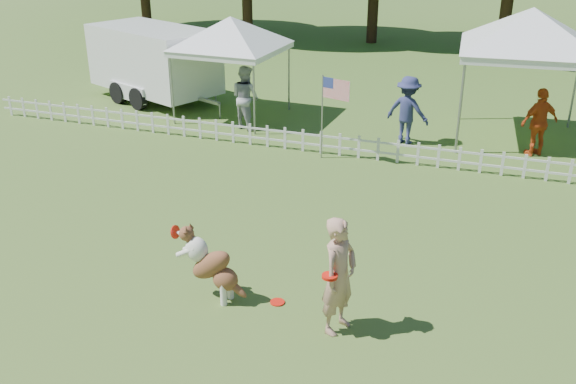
{
  "coord_description": "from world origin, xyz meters",
  "views": [
    {
      "loc": [
        3.77,
        -8.07,
        5.81
      ],
      "look_at": [
        0.14,
        2.0,
        1.1
      ],
      "focal_mm": 40.0,
      "sensor_mm": 36.0,
      "label": 1
    }
  ],
  "objects_px": {
    "cargo_trailer": "(154,63)",
    "frisbee_on_turf": "(277,302)",
    "flag_pole": "(322,117)",
    "spectator_b": "(408,110)",
    "canopy_tent_right": "(524,77)",
    "spectator_a": "(245,97)",
    "dog": "(212,265)",
    "handler": "(339,276)",
    "spectator_c": "(539,122)",
    "canopy_tent_left": "(232,69)"
  },
  "relations": [
    {
      "from": "handler",
      "to": "flag_pole",
      "type": "xyz_separation_m",
      "value": [
        -2.39,
        6.93,
        0.15
      ]
    },
    {
      "from": "spectator_b",
      "to": "cargo_trailer",
      "type": "bearing_deg",
      "value": 4.14
    },
    {
      "from": "dog",
      "to": "handler",
      "type": "bearing_deg",
      "value": 1.96
    },
    {
      "from": "flag_pole",
      "to": "spectator_c",
      "type": "xyz_separation_m",
      "value": [
        5.14,
        2.07,
        -0.19
      ]
    },
    {
      "from": "spectator_a",
      "to": "cargo_trailer",
      "type": "bearing_deg",
      "value": -0.79
    },
    {
      "from": "handler",
      "to": "spectator_c",
      "type": "height_order",
      "value": "handler"
    },
    {
      "from": "frisbee_on_turf",
      "to": "canopy_tent_left",
      "type": "xyz_separation_m",
      "value": [
        -4.88,
        9.12,
        1.46
      ]
    },
    {
      "from": "canopy_tent_right",
      "to": "flag_pole",
      "type": "height_order",
      "value": "canopy_tent_right"
    },
    {
      "from": "handler",
      "to": "dog",
      "type": "relative_size",
      "value": 1.52
    },
    {
      "from": "frisbee_on_turf",
      "to": "flag_pole",
      "type": "height_order",
      "value": "flag_pole"
    },
    {
      "from": "dog",
      "to": "canopy_tent_left",
      "type": "xyz_separation_m",
      "value": [
        -3.85,
        9.33,
        0.86
      ]
    },
    {
      "from": "frisbee_on_turf",
      "to": "cargo_trailer",
      "type": "relative_size",
      "value": 0.04
    },
    {
      "from": "cargo_trailer",
      "to": "canopy_tent_left",
      "type": "bearing_deg",
      "value": 6.78
    },
    {
      "from": "cargo_trailer",
      "to": "frisbee_on_turf",
      "type": "bearing_deg",
      "value": -28.44
    },
    {
      "from": "canopy_tent_left",
      "to": "spectator_b",
      "type": "height_order",
      "value": "canopy_tent_left"
    },
    {
      "from": "spectator_a",
      "to": "spectator_c",
      "type": "xyz_separation_m",
      "value": [
        7.92,
        0.46,
        -0.03
      ]
    },
    {
      "from": "canopy_tent_left",
      "to": "spectator_c",
      "type": "relative_size",
      "value": 1.67
    },
    {
      "from": "handler",
      "to": "spectator_a",
      "type": "xyz_separation_m",
      "value": [
        -5.17,
        8.54,
        -0.01
      ]
    },
    {
      "from": "dog",
      "to": "canopy_tent_left",
      "type": "relative_size",
      "value": 0.41
    },
    {
      "from": "canopy_tent_left",
      "to": "cargo_trailer",
      "type": "height_order",
      "value": "canopy_tent_left"
    },
    {
      "from": "handler",
      "to": "frisbee_on_turf",
      "type": "bearing_deg",
      "value": 91.0
    },
    {
      "from": "dog",
      "to": "spectator_c",
      "type": "bearing_deg",
      "value": 66.53
    },
    {
      "from": "spectator_a",
      "to": "canopy_tent_right",
      "type": "bearing_deg",
      "value": -144.47
    },
    {
      "from": "canopy_tent_left",
      "to": "canopy_tent_right",
      "type": "bearing_deg",
      "value": 6.49
    },
    {
      "from": "canopy_tent_left",
      "to": "cargo_trailer",
      "type": "distance_m",
      "value": 3.36
    },
    {
      "from": "flag_pole",
      "to": "spectator_b",
      "type": "distance_m",
      "value": 2.63
    },
    {
      "from": "dog",
      "to": "canopy_tent_right",
      "type": "height_order",
      "value": "canopy_tent_right"
    },
    {
      "from": "cargo_trailer",
      "to": "flag_pole",
      "type": "distance_m",
      "value": 7.63
    },
    {
      "from": "flag_pole",
      "to": "spectator_a",
      "type": "distance_m",
      "value": 3.22
    },
    {
      "from": "flag_pole",
      "to": "spectator_c",
      "type": "distance_m",
      "value": 5.54
    },
    {
      "from": "dog",
      "to": "spectator_c",
      "type": "xyz_separation_m",
      "value": [
        4.88,
        8.87,
        0.27
      ]
    },
    {
      "from": "canopy_tent_left",
      "to": "spectator_b",
      "type": "bearing_deg",
      "value": -4.79
    },
    {
      "from": "spectator_b",
      "to": "handler",
      "type": "bearing_deg",
      "value": 108.03
    },
    {
      "from": "flag_pole",
      "to": "spectator_b",
      "type": "bearing_deg",
      "value": 63.49
    },
    {
      "from": "canopy_tent_right",
      "to": "cargo_trailer",
      "type": "xyz_separation_m",
      "value": [
        -11.43,
        0.26,
        -0.53
      ]
    },
    {
      "from": "frisbee_on_turf",
      "to": "cargo_trailer",
      "type": "bearing_deg",
      "value": 128.93
    },
    {
      "from": "spectator_a",
      "to": "dog",
      "type": "bearing_deg",
      "value": 133.42
    },
    {
      "from": "cargo_trailer",
      "to": "spectator_c",
      "type": "bearing_deg",
      "value": 16.1
    },
    {
      "from": "dog",
      "to": "spectator_b",
      "type": "xyz_separation_m",
      "value": [
        1.56,
        8.69,
        0.31
      ]
    },
    {
      "from": "dog",
      "to": "cargo_trailer",
      "type": "xyz_separation_m",
      "value": [
        -7.07,
        10.24,
        0.6
      ]
    },
    {
      "from": "flag_pole",
      "to": "handler",
      "type": "bearing_deg",
      "value": -53.59
    },
    {
      "from": "dog",
      "to": "canopy_tent_left",
      "type": "distance_m",
      "value": 10.12
    },
    {
      "from": "canopy_tent_left",
      "to": "spectator_a",
      "type": "bearing_deg",
      "value": -46.49
    },
    {
      "from": "dog",
      "to": "spectator_a",
      "type": "xyz_separation_m",
      "value": [
        -3.04,
        8.42,
        0.31
      ]
    },
    {
      "from": "handler",
      "to": "spectator_a",
      "type": "distance_m",
      "value": 9.99
    },
    {
      "from": "frisbee_on_turf",
      "to": "canopy_tent_left",
      "type": "distance_m",
      "value": 10.44
    },
    {
      "from": "spectator_a",
      "to": "canopy_tent_left",
      "type": "bearing_deg",
      "value": -24.83
    },
    {
      "from": "canopy_tent_right",
      "to": "cargo_trailer",
      "type": "distance_m",
      "value": 11.45
    },
    {
      "from": "handler",
      "to": "spectator_a",
      "type": "relative_size",
      "value": 1.01
    },
    {
      "from": "frisbee_on_turf",
      "to": "canopy_tent_right",
      "type": "distance_m",
      "value": 10.47
    }
  ]
}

